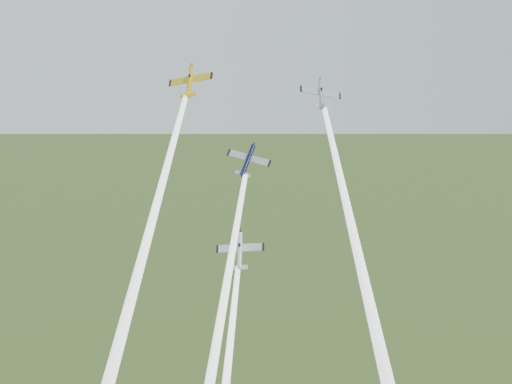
% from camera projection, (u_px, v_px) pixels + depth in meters
% --- Properties ---
extents(plane_yellow, '(9.42, 9.71, 8.87)m').
position_uv_depth(plane_yellow, '(190.00, 81.00, 114.98)').
color(plane_yellow, yellow).
extents(smoke_trail_yellow, '(20.96, 41.50, 55.91)m').
position_uv_depth(smoke_trail_yellow, '(136.00, 281.00, 99.06)').
color(smoke_trail_yellow, white).
extents(plane_navy, '(11.02, 8.24, 9.02)m').
position_uv_depth(plane_navy, '(248.00, 160.00, 118.28)').
color(plane_navy, '#0C0F38').
extents(smoke_trail_navy, '(18.67, 42.34, 55.84)m').
position_uv_depth(smoke_trail_navy, '(213.00, 367.00, 102.05)').
color(smoke_trail_navy, white).
extents(plane_silver_right, '(8.97, 6.90, 8.58)m').
position_uv_depth(plane_silver_right, '(321.00, 94.00, 119.36)').
color(plane_silver_right, '#A6ACB4').
extents(smoke_trail_silver_right, '(5.93, 38.32, 47.73)m').
position_uv_depth(smoke_trail_silver_right, '(359.00, 258.00, 105.36)').
color(smoke_trail_silver_right, white).
extents(plane_silver_low, '(9.66, 8.81, 8.47)m').
position_uv_depth(plane_silver_low, '(240.00, 251.00, 114.07)').
color(plane_silver_low, '#B5BDC4').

